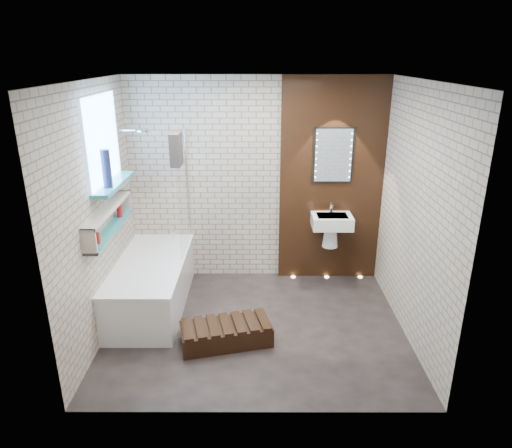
{
  "coord_description": "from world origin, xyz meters",
  "views": [
    {
      "loc": [
        0.01,
        -4.4,
        2.83
      ],
      "look_at": [
        0.0,
        0.15,
        1.15
      ],
      "focal_mm": 32.5,
      "sensor_mm": 36.0,
      "label": 1
    }
  ],
  "objects_px": {
    "bath_screen": "(183,192)",
    "washbasin": "(331,226)",
    "walnut_step": "(226,334)",
    "bathtub": "(152,284)",
    "led_mirror": "(333,155)"
  },
  "relations": [
    {
      "from": "bath_screen",
      "to": "washbasin",
      "type": "xyz_separation_m",
      "value": [
        1.82,
        0.18,
        -0.49
      ]
    },
    {
      "from": "walnut_step",
      "to": "bathtub",
      "type": "bearing_deg",
      "value": 140.66
    },
    {
      "from": "bathtub",
      "to": "walnut_step",
      "type": "bearing_deg",
      "value": -39.34
    },
    {
      "from": "bathtub",
      "to": "led_mirror",
      "type": "xyz_separation_m",
      "value": [
        2.17,
        0.78,
        1.36
      ]
    },
    {
      "from": "bath_screen",
      "to": "led_mirror",
      "type": "xyz_separation_m",
      "value": [
        1.82,
        0.34,
        0.37
      ]
    },
    {
      "from": "bathtub",
      "to": "washbasin",
      "type": "relative_size",
      "value": 3.0
    },
    {
      "from": "bath_screen",
      "to": "walnut_step",
      "type": "distance_m",
      "value": 1.77
    },
    {
      "from": "led_mirror",
      "to": "walnut_step",
      "type": "bearing_deg",
      "value": -129.42
    },
    {
      "from": "bath_screen",
      "to": "walnut_step",
      "type": "height_order",
      "value": "bath_screen"
    },
    {
      "from": "bathtub",
      "to": "walnut_step",
      "type": "height_order",
      "value": "bathtub"
    },
    {
      "from": "bath_screen",
      "to": "bathtub",
      "type": "bearing_deg",
      "value": -128.9
    },
    {
      "from": "washbasin",
      "to": "led_mirror",
      "type": "xyz_separation_m",
      "value": [
        0.0,
        0.16,
        0.86
      ]
    },
    {
      "from": "bathtub",
      "to": "led_mirror",
      "type": "bearing_deg",
      "value": 19.78
    },
    {
      "from": "washbasin",
      "to": "led_mirror",
      "type": "relative_size",
      "value": 0.83
    },
    {
      "from": "led_mirror",
      "to": "walnut_step",
      "type": "xyz_separation_m",
      "value": [
        -1.26,
        -1.53,
        -1.55
      ]
    }
  ]
}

